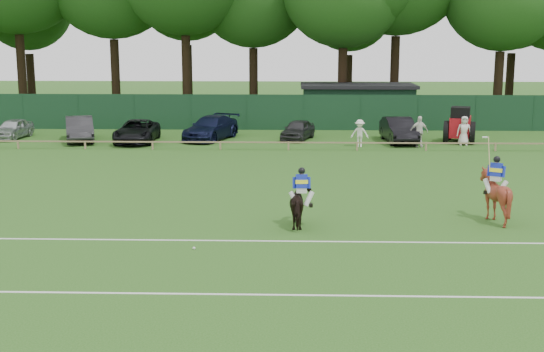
{
  "coord_description": "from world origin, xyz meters",
  "views": [
    {
      "loc": [
        1.34,
        -24.0,
        6.72
      ],
      "look_at": [
        0.5,
        3.0,
        1.4
      ],
      "focal_mm": 48.0,
      "sensor_mm": 36.0,
      "label": 1
    }
  ],
  "objects_px": {
    "spectator_right": "(464,131)",
    "tractor": "(460,126)",
    "sedan_navy": "(211,128)",
    "polo_ball": "(194,248)",
    "spectator_mid": "(419,131)",
    "horse_chestnut": "(495,196)",
    "utility_shed": "(357,104)",
    "suv_black": "(137,131)",
    "sedan_grey": "(80,129)",
    "spectator_left": "(360,133)",
    "horse_dark": "(301,205)",
    "hatch_grey": "(298,130)",
    "estate_black": "(399,130)",
    "sedan_silver": "(13,129)"
  },
  "relations": [
    {
      "from": "horse_chestnut",
      "to": "sedan_navy",
      "type": "height_order",
      "value": "horse_chestnut"
    },
    {
      "from": "sedan_silver",
      "to": "polo_ball",
      "type": "height_order",
      "value": "sedan_silver"
    },
    {
      "from": "horse_dark",
      "to": "spectator_right",
      "type": "relative_size",
      "value": 1.02
    },
    {
      "from": "sedan_silver",
      "to": "suv_black",
      "type": "height_order",
      "value": "suv_black"
    },
    {
      "from": "hatch_grey",
      "to": "polo_ball",
      "type": "height_order",
      "value": "hatch_grey"
    },
    {
      "from": "sedan_grey",
      "to": "suv_black",
      "type": "relative_size",
      "value": 0.94
    },
    {
      "from": "sedan_navy",
      "to": "spectator_left",
      "type": "relative_size",
      "value": 3.15
    },
    {
      "from": "sedan_navy",
      "to": "spectator_mid",
      "type": "relative_size",
      "value": 2.78
    },
    {
      "from": "suv_black",
      "to": "polo_ball",
      "type": "bearing_deg",
      "value": -74.98
    },
    {
      "from": "horse_chestnut",
      "to": "hatch_grey",
      "type": "bearing_deg",
      "value": -42.41
    },
    {
      "from": "suv_black",
      "to": "polo_ball",
      "type": "xyz_separation_m",
      "value": [
        6.7,
        -22.82,
        -0.65
      ]
    },
    {
      "from": "spectator_right",
      "to": "tractor",
      "type": "bearing_deg",
      "value": 96.87
    },
    {
      "from": "horse_dark",
      "to": "polo_ball",
      "type": "distance_m",
      "value": 4.55
    },
    {
      "from": "spectator_left",
      "to": "spectator_right",
      "type": "distance_m",
      "value": 6.46
    },
    {
      "from": "sedan_grey",
      "to": "spectator_left",
      "type": "relative_size",
      "value": 2.87
    },
    {
      "from": "sedan_grey",
      "to": "hatch_grey",
      "type": "relative_size",
      "value": 1.26
    },
    {
      "from": "spectator_right",
      "to": "tractor",
      "type": "relative_size",
      "value": 0.59
    },
    {
      "from": "sedan_navy",
      "to": "spectator_right",
      "type": "relative_size",
      "value": 2.9
    },
    {
      "from": "horse_dark",
      "to": "suv_black",
      "type": "distance_m",
      "value": 22.32
    },
    {
      "from": "suv_black",
      "to": "hatch_grey",
      "type": "xyz_separation_m",
      "value": [
        10.07,
        1.44,
        -0.06
      ]
    },
    {
      "from": "spectator_right",
      "to": "sedan_navy",
      "type": "bearing_deg",
      "value": 179.96
    },
    {
      "from": "horse_chestnut",
      "to": "suv_black",
      "type": "xyz_separation_m",
      "value": [
        -17.12,
        18.94,
        -0.25
      ]
    },
    {
      "from": "hatch_grey",
      "to": "estate_black",
      "type": "height_order",
      "value": "estate_black"
    },
    {
      "from": "spectator_mid",
      "to": "utility_shed",
      "type": "bearing_deg",
      "value": 99.55
    },
    {
      "from": "suv_black",
      "to": "spectator_mid",
      "type": "height_order",
      "value": "spectator_mid"
    },
    {
      "from": "sedan_silver",
      "to": "spectator_right",
      "type": "height_order",
      "value": "spectator_right"
    },
    {
      "from": "suv_black",
      "to": "hatch_grey",
      "type": "distance_m",
      "value": 10.17
    },
    {
      "from": "sedan_navy",
      "to": "polo_ball",
      "type": "height_order",
      "value": "sedan_navy"
    },
    {
      "from": "sedan_grey",
      "to": "tractor",
      "type": "height_order",
      "value": "tractor"
    },
    {
      "from": "sedan_grey",
      "to": "tractor",
      "type": "xyz_separation_m",
      "value": [
        23.9,
        0.21,
        0.28
      ]
    },
    {
      "from": "horse_chestnut",
      "to": "tractor",
      "type": "bearing_deg",
      "value": -70.42
    },
    {
      "from": "sedan_navy",
      "to": "tractor",
      "type": "bearing_deg",
      "value": 16.91
    },
    {
      "from": "sedan_silver",
      "to": "spectator_right",
      "type": "distance_m",
      "value": 28.67
    },
    {
      "from": "horse_dark",
      "to": "spectator_left",
      "type": "xyz_separation_m",
      "value": [
        3.66,
        18.5,
        0.05
      ]
    },
    {
      "from": "polo_ball",
      "to": "sedan_navy",
      "type": "bearing_deg",
      "value": 95.21
    },
    {
      "from": "sedan_navy",
      "to": "spectator_mid",
      "type": "distance_m",
      "value": 13.1
    },
    {
      "from": "sedan_silver",
      "to": "suv_black",
      "type": "xyz_separation_m",
      "value": [
        8.41,
        -1.45,
        0.06
      ]
    },
    {
      "from": "suv_black",
      "to": "tractor",
      "type": "bearing_deg",
      "value": 0.22
    },
    {
      "from": "spectator_right",
      "to": "spectator_mid",
      "type": "bearing_deg",
      "value": -159.78
    },
    {
      "from": "sedan_silver",
      "to": "sedan_grey",
      "type": "height_order",
      "value": "sedan_grey"
    },
    {
      "from": "sedan_navy",
      "to": "polo_ball",
      "type": "relative_size",
      "value": 57.49
    },
    {
      "from": "horse_dark",
      "to": "spectator_mid",
      "type": "bearing_deg",
      "value": -114.37
    },
    {
      "from": "sedan_silver",
      "to": "utility_shed",
      "type": "xyz_separation_m",
      "value": [
        22.93,
        7.75,
        0.9
      ]
    },
    {
      "from": "suv_black",
      "to": "estate_black",
      "type": "distance_m",
      "value": 16.4
    },
    {
      "from": "sedan_navy",
      "to": "spectator_mid",
      "type": "xyz_separation_m",
      "value": [
        12.84,
        -2.56,
        0.18
      ]
    },
    {
      "from": "sedan_navy",
      "to": "utility_shed",
      "type": "xyz_separation_m",
      "value": [
        10.01,
        7.9,
        0.79
      ]
    },
    {
      "from": "utility_shed",
      "to": "suv_black",
      "type": "bearing_deg",
      "value": -147.65
    },
    {
      "from": "sedan_grey",
      "to": "spectator_mid",
      "type": "xyz_separation_m",
      "value": [
        21.06,
        -1.61,
        0.15
      ]
    },
    {
      "from": "suv_black",
      "to": "sedan_grey",
      "type": "bearing_deg",
      "value": 173.33
    },
    {
      "from": "suv_black",
      "to": "spectator_right",
      "type": "bearing_deg",
      "value": -3.01
    }
  ]
}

